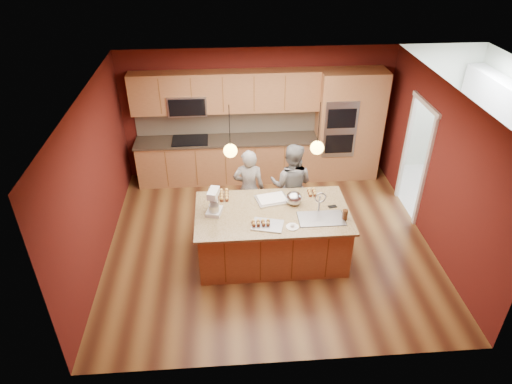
{
  "coord_description": "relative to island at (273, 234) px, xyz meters",
  "views": [
    {
      "loc": [
        -0.7,
        -6.25,
        5.02
      ],
      "look_at": [
        -0.23,
        -0.1,
        1.09
      ],
      "focal_mm": 32.0,
      "sensor_mm": 36.0,
      "label": 1
    }
  ],
  "objects": [
    {
      "name": "pendant_left",
      "position": [
        -0.65,
        0.0,
        1.55
      ],
      "size": [
        0.2,
        0.2,
        0.8
      ],
      "color": "black",
      "rests_on": "ceiling"
    },
    {
      "name": "plate",
      "position": [
        0.24,
        -0.42,
        0.45
      ],
      "size": [
        0.2,
        0.2,
        0.01
      ],
      "primitive_type": "cylinder",
      "color": "white",
      "rests_on": "island"
    },
    {
      "name": "tumbler",
      "position": [
        1.07,
        -0.28,
        0.52
      ],
      "size": [
        0.08,
        0.08,
        0.17
      ],
      "primitive_type": "cylinder",
      "color": "#3E200E",
      "rests_on": "island"
    },
    {
      "name": "oven_column",
      "position": [
        1.82,
        2.59,
        0.69
      ],
      "size": [
        1.3,
        0.62,
        2.3
      ],
      "color": "#9A603A",
      "rests_on": "floor"
    },
    {
      "name": "wall_right",
      "position": [
        2.73,
        0.4,
        0.89
      ],
      "size": [
        0.0,
        5.0,
        5.0
      ],
      "primitive_type": "plane",
      "rotation": [
        1.57,
        0.0,
        -1.57
      ],
      "color": "#511611",
      "rests_on": "ground"
    },
    {
      "name": "cupcakes_right",
      "position": [
        0.7,
        0.48,
        0.47
      ],
      "size": [
        0.15,
        0.23,
        0.07
      ],
      "primitive_type": null,
      "color": "gold",
      "rests_on": "island"
    },
    {
      "name": "laundry_room",
      "position": [
        4.33,
        1.6,
        1.49
      ],
      "size": [
        2.6,
        2.7,
        2.7
      ],
      "color": "beige",
      "rests_on": "ground"
    },
    {
      "name": "stand_mixer",
      "position": [
        -0.93,
        0.05,
        0.61
      ],
      "size": [
        0.28,
        0.34,
        0.41
      ],
      "rotation": [
        0.0,
        0.0,
        -0.25
      ],
      "color": "silver",
      "rests_on": "island"
    },
    {
      "name": "washer",
      "position": [
        4.19,
        1.17,
        0.07
      ],
      "size": [
        0.66,
        0.68,
        1.06
      ],
      "primitive_type": "cube",
      "rotation": [
        0.0,
        0.0,
        0.0
      ],
      "color": "silver",
      "rests_on": "floor"
    },
    {
      "name": "cooling_rack",
      "position": [
        -0.13,
        -0.35,
        0.45
      ],
      "size": [
        0.53,
        0.44,
        0.02
      ],
      "primitive_type": "cube",
      "rotation": [
        0.0,
        0.0,
        -0.26
      ],
      "color": "#A1A3A8",
      "rests_on": "island"
    },
    {
      "name": "cupcakes_left",
      "position": [
        -0.81,
        0.5,
        0.48
      ],
      "size": [
        0.26,
        0.34,
        0.08
      ],
      "primitive_type": null,
      "color": "gold",
      "rests_on": "island"
    },
    {
      "name": "mixing_bowl",
      "position": [
        0.35,
        0.2,
        0.54
      ],
      "size": [
        0.26,
        0.26,
        0.22
      ],
      "primitive_type": "ellipsoid",
      "color": "#B6B9BE",
      "rests_on": "island"
    },
    {
      "name": "sheet_cake",
      "position": [
        0.01,
        0.33,
        0.46
      ],
      "size": [
        0.57,
        0.47,
        0.05
      ],
      "rotation": [
        0.0,
        0.0,
        0.21
      ],
      "color": "silver",
      "rests_on": "island"
    },
    {
      "name": "wall_front",
      "position": [
        -0.02,
        -2.1,
        0.89
      ],
      "size": [
        5.5,
        0.0,
        5.5
      ],
      "primitive_type": "plane",
      "rotation": [
        -1.57,
        0.0,
        0.0
      ],
      "color": "#511611",
      "rests_on": "ground"
    },
    {
      "name": "floor",
      "position": [
        -0.02,
        0.4,
        -0.46
      ],
      "size": [
        5.5,
        5.5,
        0.0
      ],
      "primitive_type": "plane",
      "color": "#452414",
      "rests_on": "ground"
    },
    {
      "name": "ceiling",
      "position": [
        -0.02,
        0.4,
        2.24
      ],
      "size": [
        5.5,
        5.5,
        0.0
      ],
      "primitive_type": "plane",
      "rotation": [
        3.14,
        0.0,
        0.0
      ],
      "color": "white",
      "rests_on": "ground"
    },
    {
      "name": "wall_left",
      "position": [
        -2.77,
        0.4,
        0.89
      ],
      "size": [
        0.0,
        5.0,
        5.0
      ],
      "primitive_type": "plane",
      "rotation": [
        1.57,
        0.0,
        1.57
      ],
      "color": "#511611",
      "rests_on": "ground"
    },
    {
      "name": "cabinet_run",
      "position": [
        -0.7,
        2.64,
        0.53
      ],
      "size": [
        3.74,
        0.64,
        2.3
      ],
      "color": "#9A603A",
      "rests_on": "floor"
    },
    {
      "name": "wall_back",
      "position": [
        -0.02,
        2.9,
        0.89
      ],
      "size": [
        5.5,
        0.0,
        5.5
      ],
      "primitive_type": "plane",
      "rotation": [
        1.57,
        0.0,
        0.0
      ],
      "color": "#511611",
      "rests_on": "ground"
    },
    {
      "name": "dryer",
      "position": [
        4.18,
        1.87,
        0.02
      ],
      "size": [
        0.75,
        0.76,
        0.96
      ],
      "primitive_type": "cube",
      "rotation": [
        0.0,
        0.0,
        -0.29
      ],
      "color": "silver",
      "rests_on": "floor"
    },
    {
      "name": "person_right",
      "position": [
        0.42,
        0.94,
        0.34
      ],
      "size": [
        0.92,
        0.81,
        1.59
      ],
      "primitive_type": "imported",
      "rotation": [
        0.0,
        0.0,
        2.83
      ],
      "color": "slate",
      "rests_on": "floor"
    },
    {
      "name": "phone",
      "position": [
        0.96,
        0.07,
        0.44
      ],
      "size": [
        0.15,
        0.1,
        0.01
      ],
      "primitive_type": "cube",
      "rotation": [
        0.0,
        0.0,
        0.17
      ],
      "color": "black",
      "rests_on": "island"
    },
    {
      "name": "island",
      "position": [
        0.0,
        0.0,
        0.0
      ],
      "size": [
        2.43,
        1.36,
        1.28
      ],
      "color": "#9A603A",
      "rests_on": "floor"
    },
    {
      "name": "cupcakes_rack",
      "position": [
        -0.23,
        -0.34,
        0.49
      ],
      "size": [
        0.3,
        0.15,
        0.07
      ],
      "primitive_type": null,
      "color": "gold",
      "rests_on": "island"
    },
    {
      "name": "doorway_trim",
      "position": [
        2.71,
        1.2,
        0.59
      ],
      "size": [
        0.08,
        1.11,
        2.2
      ],
      "primitive_type": null,
      "color": "white",
      "rests_on": "wall_right"
    },
    {
      "name": "pendant_right",
      "position": [
        0.62,
        0.0,
        1.55
      ],
      "size": [
        0.2,
        0.2,
        0.8
      ],
      "color": "black",
      "rests_on": "ceiling"
    },
    {
      "name": "person_left",
      "position": [
        -0.33,
        0.94,
        0.3
      ],
      "size": [
        0.58,
        0.41,
        1.51
      ],
      "primitive_type": "imported",
      "rotation": [
        0.0,
        0.0,
        3.06
      ],
      "color": "black",
      "rests_on": "floor"
    }
  ]
}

